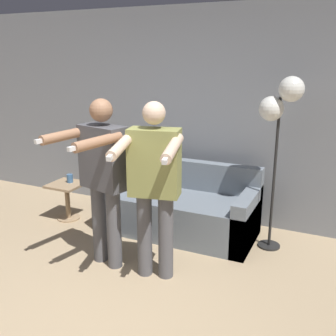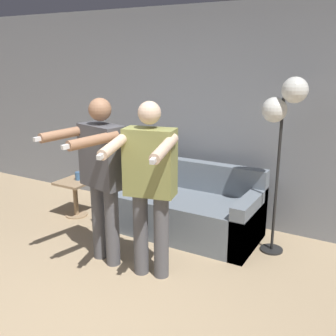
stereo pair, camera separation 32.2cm
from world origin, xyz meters
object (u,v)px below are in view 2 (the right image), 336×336
at_px(floor_lamp, 284,109).
at_px(cat, 164,150).
at_px(person_right, 149,180).
at_px(couch, 182,209).
at_px(cup, 78,176).
at_px(side_table, 75,191).
at_px(person_left, 101,171).

bearing_deg(floor_lamp, cat, 170.35).
distance_m(person_right, floor_lamp, 1.49).
height_order(couch, cup, couch).
bearing_deg(person_right, couch, 88.32).
xyz_separation_m(cat, floor_lamp, (1.50, -0.25, 0.63)).
xyz_separation_m(person_right, side_table, (-1.62, 0.75, -0.62)).
distance_m(person_left, cat, 1.32).
bearing_deg(side_table, floor_lamp, 7.00).
xyz_separation_m(couch, cat, (-0.43, 0.30, 0.61)).
relative_size(couch, cat, 3.53).
height_order(couch, floor_lamp, floor_lamp).
height_order(person_right, floor_lamp, floor_lamp).
relative_size(person_left, cup, 15.58).
height_order(couch, person_right, person_right).
bearing_deg(cup, floor_lamp, 5.66).
xyz_separation_m(person_left, person_right, (0.55, -0.00, -0.01)).
distance_m(side_table, cup, 0.20).
height_order(cat, cup, cat).
relative_size(cat, side_table, 1.08).
distance_m(person_right, cup, 1.85).
xyz_separation_m(person_right, floor_lamp, (0.88, 1.06, 0.56)).
height_order(person_left, cup, person_left).
height_order(couch, side_table, couch).
bearing_deg(couch, person_left, -109.29).
bearing_deg(person_left, side_table, 158.69).
bearing_deg(person_left, cat, 106.91).
xyz_separation_m(couch, person_left, (-0.35, -1.01, 0.68)).
bearing_deg(side_table, person_right, -24.92).
xyz_separation_m(couch, cup, (-1.42, -0.20, 0.25)).
distance_m(floor_lamp, cup, 2.69).
xyz_separation_m(cat, side_table, (-1.00, -0.56, -0.55)).
bearing_deg(side_table, person_left, -34.99).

